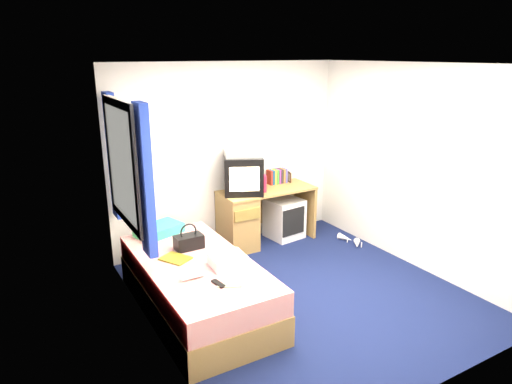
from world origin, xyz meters
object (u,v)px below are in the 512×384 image
pillow (159,230)px  handbag (189,241)px  colour_swatch_fan (229,286)px  magazine (176,258)px  desk (249,216)px  aerosol_can (256,184)px  vcr (243,152)px  towel (228,260)px  crt_tv (243,175)px  water_bottle (192,275)px  storage_cube (284,218)px  white_heels (351,241)px  bed (197,286)px  pink_water_bottle (264,184)px  remote_control (218,284)px  picture_frame (289,177)px

pillow → handbag: size_ratio=1.68×
colour_swatch_fan → magazine: bearing=105.9°
desk → magazine: desk is taller
desk → aerosol_can: aerosol_can is taller
vcr → towel: 1.84m
vcr → magazine: bearing=-121.3°
crt_tv → water_bottle: 2.05m
storage_cube → white_heels: size_ratio=1.19×
water_bottle → white_heels: water_bottle is taller
pillow → water_bottle: pillow is taller
vcr → bed: bearing=-114.2°
desk → colour_swatch_fan: 2.15m
colour_swatch_fan → white_heels: (2.41, 1.11, -0.51)m
white_heels → aerosol_can: bearing=148.4°
vcr → aerosol_can: (0.19, -0.00, -0.44)m
pillow → crt_tv: crt_tv is taller
pink_water_bottle → white_heels: size_ratio=0.46×
crt_tv → remote_control: 2.13m
pillow → vcr: size_ratio=1.05×
crt_tv → water_bottle: bearing=-106.6°
water_bottle → storage_cube: bearing=36.9°
bed → crt_tv: crt_tv is taller
magazine → colour_swatch_fan: (0.22, -0.76, -0.00)m
bed → crt_tv: 1.81m
storage_cube → handbag: size_ratio=1.88×
vcr → water_bottle: vcr is taller
storage_cube → handbag: bearing=-160.9°
vcr → picture_frame: 0.94m
pillow → handbag: bearing=-74.8°
pink_water_bottle → white_heels: (1.05, -0.56, -0.82)m
aerosol_can → pillow: bearing=-167.3°
pillow → handbag: (0.14, -0.53, 0.03)m
pillow → handbag: 0.55m
vcr → colour_swatch_fan: 2.24m
vcr → white_heels: 1.92m
crt_tv → handbag: (-1.11, -0.86, -0.37)m
vcr → handbag: bearing=-121.6°
magazine → white_heels: 2.70m
picture_frame → colour_swatch_fan: bearing=-117.7°
storage_cube → water_bottle: (-1.99, -1.49, 0.30)m
pillow → vcr: (1.26, 0.33, 0.69)m
storage_cube → vcr: 1.20m
picture_frame → remote_control: picture_frame is taller
desk → picture_frame: bearing=10.4°
crt_tv → pink_water_bottle: bearing=1.2°
aerosol_can → crt_tv: bearing=-179.1°
pillow → pink_water_bottle: pink_water_bottle is taller
storage_cube → remote_control: remote_control is taller
colour_swatch_fan → pink_water_bottle: bearing=50.9°
picture_frame → magazine: 2.46m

